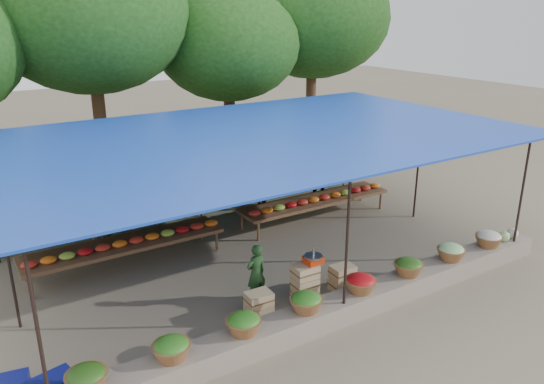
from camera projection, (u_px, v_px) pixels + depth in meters
ground at (258, 260)px, 11.60m from camera, size 60.00×60.00×0.00m
stone_curb at (338, 309)px, 9.34m from camera, size 10.60×0.55×0.40m
stall_canopy at (255, 140)px, 10.78m from camera, size 10.80×6.60×2.82m
produce_baskets at (334, 293)px, 9.17m from camera, size 8.98×0.58×0.34m
netting_backdrop at (195, 170)px, 13.70m from camera, size 10.60×0.06×2.50m
tree_row at (162, 27)px, 15.16m from camera, size 16.51×5.50×7.12m
fruit_table_left at (124, 238)px, 11.22m from camera, size 4.21×0.95×0.93m
fruit_table_right at (314, 196)px, 13.75m from camera, size 4.21×0.95×0.93m
crate_counter at (304, 288)px, 9.83m from camera, size 2.36×0.36×0.77m
weighing_scale at (313, 259)px, 9.75m from camera, size 0.34×0.34×0.36m
vendor_seated at (256, 273)px, 9.81m from camera, size 0.45×0.32×1.16m
customer_left at (104, 223)px, 11.50m from camera, size 0.82×0.67×1.61m
customer_mid at (264, 178)px, 14.27m from camera, size 1.34×1.13×1.79m
customer_right at (318, 177)px, 14.54m from camera, size 0.99×0.94×1.65m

